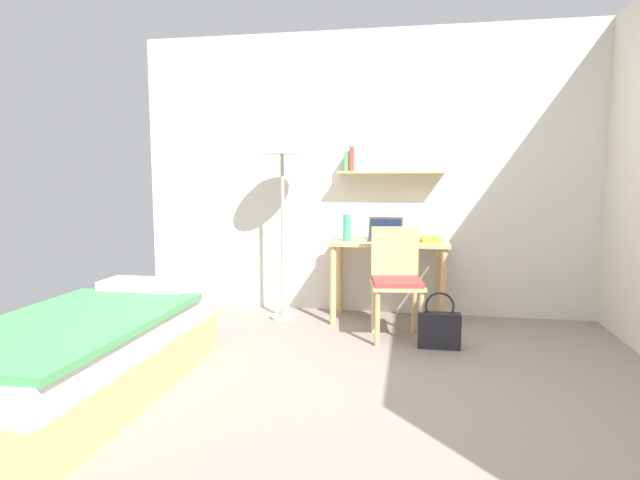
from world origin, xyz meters
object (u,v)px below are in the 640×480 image
Objects in this scene: bed at (84,355)px; water_bottle at (347,228)px; desk at (389,257)px; book_stack at (431,239)px; standing_lamp at (282,150)px; handbag at (439,329)px; laptop at (385,234)px; desk_chair at (396,278)px.

bed is 2.34m from water_bottle.
book_stack is (0.35, 0.01, 0.16)m from desk.
bed is 1.12× the size of standing_lamp.
book_stack is (1.29, 0.09, -0.77)m from standing_lamp.
standing_lamp reaches higher than desk.
water_bottle is at bearing 55.38° from bed.
bed is at bearing -110.99° from standing_lamp.
water_bottle is 1.21m from handbag.
desk is 4.61× the size of book_stack.
desk is at bearing 49.51° from bed.
handbag is (1.35, -0.62, -1.36)m from standing_lamp.
desk is 3.35× the size of laptop.
standing_lamp is at bearing 69.01° from bed.
bed is 2.60m from laptop.
desk is at bearing 99.52° from desk_chair.
book_stack reaches higher than handbag.
water_bottle is (0.58, 0.01, -0.67)m from standing_lamp.
desk is 0.20m from laptop.
standing_lamp is at bearing -175.90° from book_stack.
desk_chair is at bearing -118.85° from book_stack.
desk_chair is (1.73, 1.45, 0.24)m from bed.
desk_chair is at bearing -21.61° from standing_lamp.
handbag is at bearing -32.97° from desk_chair.
standing_lamp is 7.63× the size of book_stack.
bed is 1.85× the size of desk.
desk_chair is 1.50m from standing_lamp.
desk_chair is 0.61m from laptop.
standing_lamp is 1.51m from book_stack.
bed reaches higher than handbag.
book_stack is at bearing 6.60° from water_bottle.
standing_lamp is (-1.02, 0.40, 1.02)m from desk_chair.
laptop is (-0.12, 0.53, 0.28)m from desk_chair.
desk is 1.17× the size of desk_chair.
laptop reaches higher than bed.
book_stack reaches higher than desk.
desk is (1.65, 1.93, 0.34)m from bed.
book_stack is (2.00, 1.95, 0.50)m from bed.
water_bottle is at bearing -161.00° from laptop.
standing_lamp is at bearing -175.18° from desk.
bed is 2.84m from book_stack.
standing_lamp is 2.01m from handbag.
bed is 2.35m from standing_lamp.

